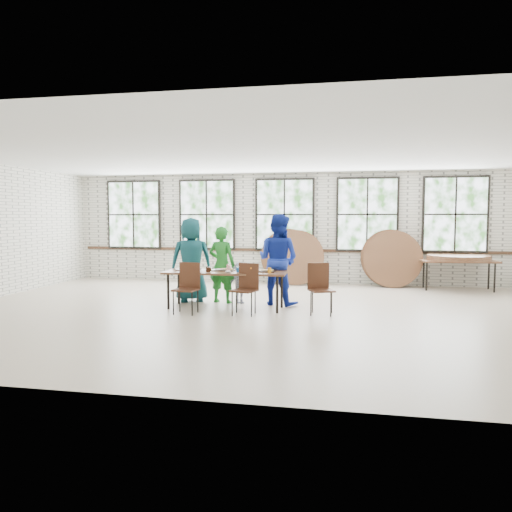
{
  "coord_description": "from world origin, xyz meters",
  "views": [
    {
      "loc": [
        1.87,
        -9.09,
        1.81
      ],
      "look_at": [
        0.0,
        0.4,
        1.05
      ],
      "focal_mm": 35.0,
      "sensor_mm": 36.0,
      "label": 1
    }
  ],
  "objects": [
    {
      "name": "room",
      "position": [
        0.0,
        4.44,
        1.83
      ],
      "size": [
        12.0,
        12.0,
        12.0
      ],
      "color": "#B6A791",
      "rests_on": "ground"
    },
    {
      "name": "dining_table",
      "position": [
        -0.61,
        0.38,
        0.69
      ],
      "size": [
        2.43,
        0.9,
        0.74
      ],
      "rotation": [
        0.0,
        0.0,
        0.04
      ],
      "color": "brown",
      "rests_on": "ground"
    },
    {
      "name": "chair_near_left",
      "position": [
        -1.19,
        -0.2,
        0.56
      ],
      "size": [
        0.46,
        0.45,
        0.95
      ],
      "rotation": [
        0.0,
        0.0,
        -0.1
      ],
      "color": "#452517",
      "rests_on": "ground"
    },
    {
      "name": "chair_near_right",
      "position": [
        -0.09,
        -0.09,
        0.56
      ],
      "size": [
        0.52,
        0.51,
        0.95
      ],
      "rotation": [
        0.0,
        0.0,
        -0.31
      ],
      "color": "#452517",
      "rests_on": "ground"
    },
    {
      "name": "chair_spare",
      "position": [
        1.25,
        0.21,
        0.56
      ],
      "size": [
        0.55,
        0.54,
        0.95
      ],
      "rotation": [
        0.0,
        0.0,
        0.4
      ],
      "color": "#452517",
      "rests_on": "ground"
    },
    {
      "name": "adult_teal",
      "position": [
        -1.53,
        1.03,
        0.9
      ],
      "size": [
        1.03,
        0.87,
        1.8
      ],
      "primitive_type": "imported",
      "rotation": [
        0.0,
        0.0,
        3.54
      ],
      "color": "#175858",
      "rests_on": "ground"
    },
    {
      "name": "adult_green",
      "position": [
        -0.86,
        1.03,
        0.81
      ],
      "size": [
        0.65,
        0.48,
        1.61
      ],
      "primitive_type": "imported",
      "rotation": [
        0.0,
        0.0,
        2.96
      ],
      "color": "#228229",
      "rests_on": "ground"
    },
    {
      "name": "toddler",
      "position": [
        -0.46,
        1.03,
        0.43
      ],
      "size": [
        0.62,
        0.43,
        0.87
      ],
      "primitive_type": "imported",
      "rotation": [
        0.0,
        0.0,
        2.92
      ],
      "color": "#141F40",
      "rests_on": "ground"
    },
    {
      "name": "adult_blue",
      "position": [
        0.34,
        1.03,
        0.93
      ],
      "size": [
        1.1,
        0.98,
        1.86
      ],
      "primitive_type": "imported",
      "rotation": [
        0.0,
        0.0,
        2.78
      ],
      "color": "#162C9B",
      "rests_on": "ground"
    },
    {
      "name": "storage_table",
      "position": [
        4.41,
        3.93,
        0.69
      ],
      "size": [
        1.85,
        0.89,
        0.74
      ],
      "rotation": [
        0.0,
        0.0,
        0.08
      ],
      "color": "brown",
      "rests_on": "ground"
    },
    {
      "name": "tabletop_clutter",
      "position": [
        -0.47,
        0.35,
        0.77
      ],
      "size": [
        1.99,
        0.64,
        0.11
      ],
      "color": "black",
      "rests_on": "dining_table"
    },
    {
      "name": "round_tops_stacked",
      "position": [
        4.41,
        3.93,
        0.8
      ],
      "size": [
        1.5,
        1.5,
        0.13
      ],
      "color": "brown",
      "rests_on": "storage_table"
    },
    {
      "name": "round_tops_leaning",
      "position": [
        1.53,
        4.19,
        0.73
      ],
      "size": [
        4.23,
        0.45,
        1.49
      ],
      "color": "brown",
      "rests_on": "ground"
    }
  ]
}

